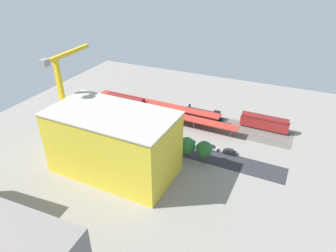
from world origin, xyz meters
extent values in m
plane|color=gray|center=(0.00, 0.00, 0.00)|extent=(146.21, 146.21, 0.00)
cube|color=#665E54|center=(0.00, -20.02, 0.00)|extent=(91.79, 16.76, 0.01)
cube|color=#2D2D33|center=(0.00, 2.81, 0.00)|extent=(91.64, 12.09, 0.01)
cube|color=#9E9EA8|center=(0.00, -23.57, 0.18)|extent=(91.33, 3.22, 0.12)
cube|color=#9E9EA8|center=(0.00, -22.13, 0.18)|extent=(91.33, 3.22, 0.12)
cube|color=#9E9EA8|center=(0.00, -17.90, 0.18)|extent=(91.33, 3.22, 0.12)
cube|color=#9E9EA8|center=(0.00, -16.46, 0.18)|extent=(91.33, 3.22, 0.12)
cube|color=#B73328|center=(-1.18, -12.77, 3.88)|extent=(50.36, 6.22, 0.38)
cylinder|color=slate|center=(-23.78, -12.00, 1.84)|extent=(0.30, 0.30, 3.69)
cylinder|color=slate|center=(-8.71, -12.51, 1.84)|extent=(0.30, 0.30, 3.69)
cylinder|color=slate|center=(6.35, -13.02, 1.84)|extent=(0.30, 0.30, 3.69)
cylinder|color=slate|center=(21.41, -13.54, 1.84)|extent=(0.30, 0.30, 3.69)
cube|color=#B73328|center=(10.67, -18.82, 4.29)|extent=(57.10, 6.46, 0.50)
cylinder|color=slate|center=(-14.95, -17.95, 2.02)|extent=(0.30, 0.30, 4.04)
cylinder|color=slate|center=(2.13, -18.53, 2.02)|extent=(0.30, 0.30, 4.04)
cylinder|color=slate|center=(19.22, -19.11, 2.02)|extent=(0.30, 0.30, 4.04)
cylinder|color=slate|center=(36.30, -19.69, 2.02)|extent=(0.30, 0.30, 4.04)
cube|color=black|center=(-9.67, -22.85, 0.50)|extent=(16.29, 2.75, 1.00)
cylinder|color=black|center=(-8.32, -22.90, 2.22)|extent=(13.59, 2.90, 2.45)
cube|color=black|center=(-15.07, -22.67, 1.90)|extent=(2.80, 2.74, 3.79)
cylinder|color=black|center=(-3.07, -23.08, 4.15)|extent=(0.70, 0.70, 1.40)
cube|color=black|center=(-34.27, -22.85, 0.30)|extent=(16.60, 2.98, 0.60)
cube|color=maroon|center=(-34.27, -22.85, 2.52)|extent=(18.46, 3.65, 3.83)
cylinder|color=maroon|center=(-34.27, -22.85, 4.68)|extent=(17.73, 3.63, 3.03)
cube|color=black|center=(24.96, -17.18, 0.30)|extent=(16.98, 2.97, 0.60)
cube|color=maroon|center=(24.96, -17.18, 2.59)|extent=(18.88, 3.63, 3.97)
cylinder|color=maroon|center=(24.96, -17.18, 4.82)|extent=(18.12, 3.60, 2.99)
cube|color=black|center=(-26.25, -0.60, 0.15)|extent=(3.81, 1.68, 0.30)
cube|color=black|center=(-26.25, -0.60, 0.73)|extent=(4.54, 1.76, 0.87)
cube|color=#1E2328|center=(-26.25, -0.60, 1.50)|extent=(2.54, 1.54, 0.67)
cube|color=black|center=(-19.56, -0.72, 0.15)|extent=(4.02, 1.99, 0.30)
cube|color=silver|center=(-19.56, -0.72, 0.67)|extent=(4.76, 2.12, 0.73)
cube|color=#1E2328|center=(-19.56, -0.72, 1.31)|extent=(2.71, 1.75, 0.56)
cube|color=black|center=(-12.16, -0.67, 0.15)|extent=(3.83, 1.94, 0.30)
cube|color=silver|center=(-12.16, -0.67, 0.70)|extent=(4.54, 2.06, 0.80)
cube|color=#1E2328|center=(-12.16, -0.67, 1.43)|extent=(2.59, 1.70, 0.66)
cube|color=black|center=(-5.46, -0.39, 0.15)|extent=(3.97, 1.94, 0.30)
cube|color=gray|center=(-5.46, -0.39, 0.74)|extent=(4.71, 2.04, 0.88)
cube|color=#1E2328|center=(-5.46, -0.39, 1.44)|extent=(2.66, 1.75, 0.52)
cube|color=black|center=(0.91, -0.84, 0.15)|extent=(3.69, 2.00, 0.30)
cube|color=gray|center=(0.91, -0.84, 0.66)|extent=(4.37, 2.11, 0.73)
cube|color=#1E2328|center=(0.91, -0.84, 1.34)|extent=(2.49, 1.77, 0.62)
cube|color=black|center=(7.31, -0.48, 0.15)|extent=(3.50, 2.03, 0.30)
cube|color=gray|center=(7.31, -0.48, 0.66)|extent=(4.16, 2.14, 0.72)
cube|color=#1E2328|center=(7.31, -0.48, 1.36)|extent=(2.36, 1.81, 0.67)
cube|color=black|center=(14.65, -0.35, 0.15)|extent=(3.80, 1.97, 0.30)
cube|color=navy|center=(14.65, -0.35, 0.69)|extent=(4.52, 2.07, 0.78)
cube|color=#1E2328|center=(14.65, -0.35, 1.36)|extent=(2.55, 1.77, 0.56)
cube|color=yellow|center=(4.79, 22.88, 10.01)|extent=(38.14, 21.27, 20.01)
cube|color=#B7B2A8|center=(4.79, 22.88, 20.21)|extent=(38.76, 21.89, 0.40)
cube|color=gray|center=(27.46, 17.39, 0.60)|extent=(3.60, 3.60, 1.20)
cube|color=yellow|center=(27.46, 17.39, 15.71)|extent=(1.40, 1.40, 31.42)
cube|color=yellow|center=(27.68, 10.48, 32.02)|extent=(1.83, 19.87, 1.20)
cube|color=gray|center=(27.31, 21.89, 32.02)|extent=(2.08, 2.46, 2.00)
cube|color=black|center=(7.78, 7.72, 0.25)|extent=(10.45, 3.63, 0.50)
cube|color=silver|center=(6.62, 7.87, 2.07)|extent=(8.15, 3.59, 3.14)
cube|color=maroon|center=(11.69, 7.21, 1.61)|extent=(2.66, 2.87, 2.23)
cube|color=black|center=(17.71, 8.58, 0.25)|extent=(9.64, 2.81, 0.50)
cube|color=silver|center=(16.70, 8.64, 1.99)|extent=(7.63, 2.93, 2.98)
cube|color=silver|center=(21.45, 8.34, 1.77)|extent=(2.18, 2.59, 2.55)
cube|color=black|center=(7.64, 7.02, 0.25)|extent=(8.33, 2.10, 0.50)
cube|color=white|center=(6.51, 7.02, 1.83)|extent=(6.08, 2.33, 2.67)
cube|color=#334C8C|center=(10.68, 7.01, 1.78)|extent=(2.26, 2.33, 2.55)
cylinder|color=brown|center=(-19.65, 8.21, 1.89)|extent=(0.59, 0.59, 3.78)
sphere|color=#28662D|center=(-19.65, 8.21, 5.63)|extent=(5.27, 5.27, 5.27)
cylinder|color=brown|center=(-13.56, 7.98, 1.61)|extent=(0.52, 0.52, 3.23)
sphere|color=#2D7233|center=(-13.56, 7.98, 5.20)|extent=(5.64, 5.64, 5.64)
cylinder|color=brown|center=(23.10, 7.65, 1.54)|extent=(0.48, 0.48, 3.09)
sphere|color=#28662D|center=(23.10, 7.65, 4.79)|extent=(4.85, 4.85, 4.85)
cylinder|color=brown|center=(9.84, 8.11, 1.40)|extent=(0.43, 0.43, 2.80)
sphere|color=#38843D|center=(9.84, 8.11, 4.80)|extent=(5.73, 5.73, 5.73)
cylinder|color=brown|center=(25.02, 7.72, 1.43)|extent=(0.49, 0.49, 2.86)
sphere|color=#2D7233|center=(25.02, 7.72, 4.57)|extent=(4.88, 4.88, 4.88)
cylinder|color=#333333|center=(21.60, 7.18, 2.64)|extent=(0.16, 0.16, 5.29)
cube|color=black|center=(21.60, 7.18, 5.74)|extent=(0.36, 0.36, 0.90)
sphere|color=green|center=(21.82, 7.18, 6.04)|extent=(0.20, 0.20, 0.20)
camera|label=1|loc=(-41.80, 86.35, 59.66)|focal=32.13mm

